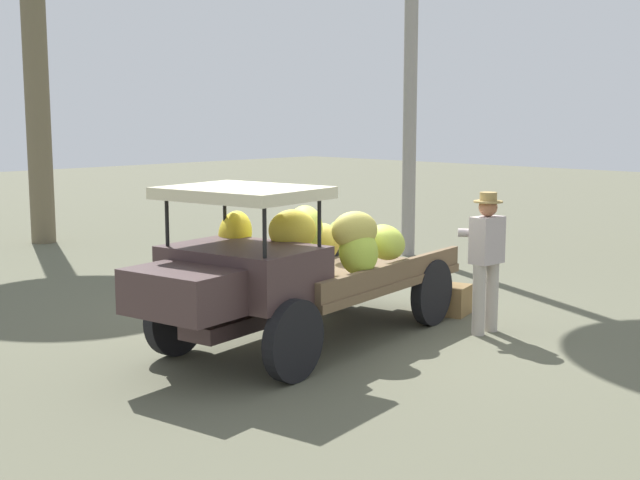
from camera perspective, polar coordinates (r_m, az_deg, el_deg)
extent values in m
plane|color=#5C5C48|center=(10.33, 0.83, -6.10)|extent=(60.00, 60.00, 0.00)
cube|color=#412F2F|center=(9.93, -0.34, -3.96)|extent=(4.02, 1.02, 0.16)
cylinder|color=black|center=(8.35, -1.76, -6.72)|extent=(0.83, 0.26, 0.82)
cylinder|color=black|center=(9.38, -9.58, -5.14)|extent=(0.83, 0.26, 0.82)
cylinder|color=black|center=(10.64, 7.46, -3.47)|extent=(0.83, 0.26, 0.82)
cylinder|color=black|center=(11.47, 0.40, -2.53)|extent=(0.83, 0.26, 0.82)
cube|color=brown|center=(10.25, 1.14, -2.54)|extent=(3.22, 2.14, 0.10)
cube|color=brown|center=(9.80, 5.00, -2.13)|extent=(2.98, 0.52, 0.22)
cube|color=brown|center=(10.69, -2.39, -1.22)|extent=(2.98, 0.52, 0.22)
cube|color=#412F2F|center=(8.87, -5.10, -2.17)|extent=(1.31, 1.66, 0.55)
cube|color=#412F2F|center=(8.23, -9.20, -3.46)|extent=(0.85, 1.16, 0.44)
cylinder|color=black|center=(8.04, -3.71, 0.72)|extent=(0.04, 0.04, 0.55)
cylinder|color=black|center=(8.91, -10.15, 1.36)|extent=(0.04, 0.04, 0.55)
cylinder|color=black|center=(8.73, -0.04, 1.35)|extent=(0.04, 0.04, 0.55)
cylinder|color=black|center=(9.54, -6.36, 1.90)|extent=(0.04, 0.04, 0.55)
cube|color=beige|center=(8.75, -5.17, 3.15)|extent=(1.43, 1.68, 0.12)
ellipsoid|color=#BEB14E|center=(9.38, 2.32, 0.65)|extent=(0.63, 0.52, 0.43)
ellipsoid|color=#A8C43E|center=(9.40, 2.58, -0.81)|extent=(0.59, 0.60, 0.58)
ellipsoid|color=#B5C14A|center=(9.71, -1.05, 0.80)|extent=(0.80, 0.80, 0.56)
ellipsoid|color=#B6C645|center=(9.58, -1.58, -0.82)|extent=(0.75, 0.76, 0.56)
ellipsoid|color=gold|center=(10.10, 0.06, -0.18)|extent=(0.74, 0.72, 0.61)
ellipsoid|color=#B2C544|center=(10.03, 4.36, -0.16)|extent=(0.77, 0.78, 0.56)
ellipsoid|color=#82AC32|center=(10.03, -2.22, -1.22)|extent=(0.84, 0.82, 0.51)
ellipsoid|color=gold|center=(9.66, -5.67, 0.42)|extent=(0.74, 0.74, 0.57)
ellipsoid|color=#8DBF3E|center=(11.01, 1.40, 0.39)|extent=(0.63, 0.63, 0.47)
ellipsoid|color=gold|center=(9.22, -1.84, 0.66)|extent=(0.64, 0.58, 0.48)
cylinder|color=#B5AB9F|center=(10.24, 10.52, -3.94)|extent=(0.15, 0.15, 0.84)
cylinder|color=#B5AB9F|center=(10.45, 11.37, -3.72)|extent=(0.15, 0.15, 0.84)
cube|color=#B7AAA9|center=(10.22, 11.06, 0.00)|extent=(0.41, 0.26, 0.55)
cylinder|color=#B7AAA9|center=(10.19, 10.29, 0.47)|extent=(0.31, 0.38, 0.10)
cylinder|color=#B7AAA9|center=(10.35, 10.95, 0.57)|extent=(0.34, 0.37, 0.10)
sphere|color=#A76A4A|center=(10.17, 11.12, 2.16)|extent=(0.22, 0.22, 0.22)
cylinder|color=#9C804A|center=(10.17, 11.13, 2.53)|extent=(0.34, 0.34, 0.02)
cylinder|color=#9C804A|center=(10.16, 11.14, 2.86)|extent=(0.20, 0.20, 0.10)
cube|color=olive|center=(11.30, 8.62, -3.93)|extent=(0.57, 0.58, 0.38)
cylinder|color=gray|center=(15.78, 6.11, 15.17)|extent=(0.25, 0.25, 8.91)
cylinder|color=brown|center=(18.06, -18.40, 10.99)|extent=(0.48, 0.48, 7.06)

